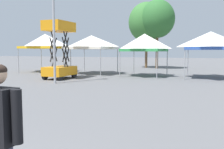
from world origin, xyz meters
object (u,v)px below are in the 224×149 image
Objects in this scene: scissor_lift at (60,62)px; tree_behind_tents_right at (157,19)px; canopy_tent_far_right at (45,41)px; canopy_tent_behind_right at (144,43)px; canopy_tent_center at (211,41)px; canopy_tent_behind_center at (91,42)px; light_pole_near_lift at (53,4)px; tree_behind_tents_center at (147,22)px.

tree_behind_tents_right reaches higher than scissor_lift.
canopy_tent_far_right is 9.35m from canopy_tent_behind_right.
canopy_tent_far_right is 0.50× the size of tree_behind_tents_right.
tree_behind_tents_right is (-5.60, 8.10, 2.68)m from canopy_tent_center.
canopy_tent_behind_right is (4.57, -0.20, -0.09)m from canopy_tent_behind_center.
canopy_tent_behind_center is 1.02× the size of canopy_tent_center.
light_pole_near_lift is (-3.67, -6.17, 2.07)m from canopy_tent_behind_right.
canopy_tent_behind_right is 9.87m from tree_behind_tents_center.
tree_behind_tents_center is (2.20, 9.03, 2.46)m from canopy_tent_behind_center.
canopy_tent_behind_right is at bearing -2.09° from canopy_tent_far_right.
tree_behind_tents_right is (8.34, 8.20, 2.52)m from canopy_tent_far_right.
tree_behind_tents_right is at bearing 44.50° from canopy_tent_far_right.
canopy_tent_behind_right is 7.47m from light_pole_near_lift.
tree_behind_tents_center reaches higher than canopy_tent_behind_right.
tree_behind_tents_center reaches higher than canopy_tent_behind_center.
tree_behind_tents_center is at bearing 51.89° from canopy_tent_far_right.
canopy_tent_behind_right is at bearing -83.32° from tree_behind_tents_right.
canopy_tent_behind_center is 0.49× the size of tree_behind_tents_center.
canopy_tent_behind_right is 0.92× the size of canopy_tent_center.
canopy_tent_behind_right is at bearing -2.55° from canopy_tent_behind_center.
light_pole_near_lift reaches higher than tree_behind_tents_center.
canopy_tent_behind_center is 1.11× the size of canopy_tent_behind_right.
canopy_tent_center is at bearing 5.52° from canopy_tent_behind_right.
canopy_tent_far_right is 8.82m from light_pole_near_lift.
canopy_tent_behind_center is 4.46m from scissor_lift.
canopy_tent_behind_right is 9.03m from tree_behind_tents_right.
scissor_lift is 4.18m from light_pole_near_lift.
canopy_tent_far_right is 11.97m from tree_behind_tents_right.
tree_behind_tents_right is (-1.00, 8.54, 2.77)m from canopy_tent_behind_right.
canopy_tent_behind_right is 4.62m from canopy_tent_center.
canopy_tent_center is (4.60, 0.44, 0.09)m from canopy_tent_behind_right.
tree_behind_tents_center is (-2.37, 9.23, 2.55)m from canopy_tent_behind_right.
canopy_tent_behind_center is at bearing 98.06° from light_pole_near_lift.
tree_behind_tents_right is (2.67, 14.71, 0.70)m from light_pole_near_lift.
scissor_lift is at bearing -100.42° from tree_behind_tents_center.
canopy_tent_behind_center is 0.44× the size of light_pole_near_lift.
scissor_lift is (-0.23, -4.22, -1.42)m from canopy_tent_behind_center.
canopy_tent_center reaches higher than canopy_tent_behind_right.
tree_behind_tents_right is 1.55m from tree_behind_tents_center.
canopy_tent_far_right is 0.94× the size of scissor_lift.
light_pole_near_lift is at bearing -120.76° from canopy_tent_behind_right.
light_pole_near_lift is 1.10× the size of tree_behind_tents_right.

